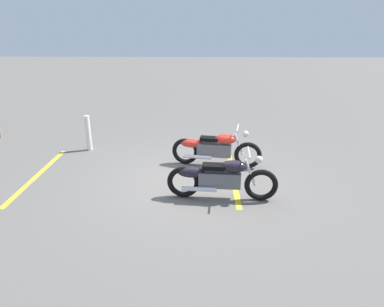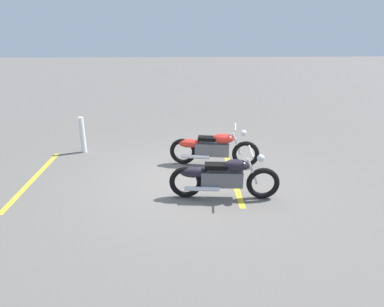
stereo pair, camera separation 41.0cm
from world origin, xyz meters
The scene contains 6 objects.
ground_plane centered at (0.00, 0.00, 0.00)m, with size 60.00×60.00×0.00m, color #66605B.
motorcycle_bright_foreground centered at (-0.49, -0.86, 0.46)m, with size 2.22×0.65×1.04m.
motorcycle_dark_foreground centered at (-0.54, 0.86, 0.46)m, with size 2.23×0.62×1.04m.
bollard_post centered at (2.96, -1.92, 0.50)m, with size 0.14×0.14×0.99m, color white.
parking_stripe_near centered at (-0.93, -0.28, 0.00)m, with size 3.20×0.12×0.01m, color yellow.
parking_stripe_mid centered at (3.68, -0.20, 0.00)m, with size 3.20×0.12×0.01m, color yellow.
Camera 1 is at (-0.14, 7.11, 3.37)m, focal length 32.13 mm.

